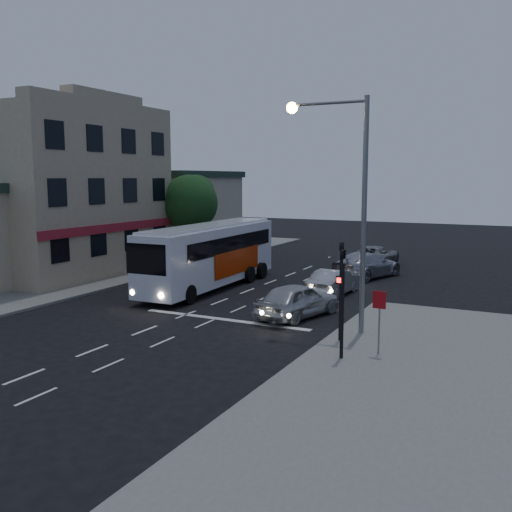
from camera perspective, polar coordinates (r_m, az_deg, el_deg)
The scene contains 16 objects.
ground at distance 24.32m, azimuth -9.64°, elevation -6.81°, with size 120.00×120.00×0.00m, color black.
sidewalk_near at distance 16.16m, azimuth 21.82°, elevation -14.70°, with size 12.00×24.00×0.12m, color slate.
sidewalk_far at distance 38.60m, azimuth -18.30°, elevation -1.57°, with size 12.00×50.00×0.12m, color slate.
road_markings at distance 26.34m, azimuth -3.10°, elevation -5.56°, with size 8.00×30.55×0.01m.
tour_bus at distance 31.65m, azimuth -4.60°, elevation 0.22°, with size 2.77×11.63×3.55m.
car_suv at distance 25.16m, azimuth 4.16°, elevation -4.42°, with size 1.82×4.52×1.54m, color #B3B4B7.
car_sedan_a at distance 30.11m, azimuth 7.76°, elevation -2.60°, with size 1.45×4.14×1.37m, color #AAA9AE.
car_sedan_b at distance 35.63m, azimuth 11.01°, elevation -0.89°, with size 2.20×5.42×1.57m, color #A4A4AF.
car_sedan_c at distance 40.41m, azimuth 11.79°, elevation 0.02°, with size 2.38×5.16×1.43m, color gray.
traffic_signal_main at distance 21.06m, azimuth 8.49°, elevation -2.32°, with size 0.25×0.35×4.10m.
traffic_signal_side at distance 19.00m, azimuth 8.65°, elevation -3.43°, with size 0.18×0.15×4.10m.
regulatory_sign at distance 19.81m, azimuth 12.23°, elevation -5.49°, with size 0.45×0.12×2.20m.
streetlight at distance 22.17m, azimuth 9.18°, elevation 6.78°, with size 3.32×0.44×9.00m.
main_building at distance 38.82m, azimuth -19.63°, elevation 6.00°, with size 10.12×12.00×11.00m.
low_building_north at distance 47.74m, azimuth -8.72°, elevation 4.49°, with size 9.40×9.40×6.50m.
street_tree at distance 40.60m, azimuth -6.67°, elevation 5.52°, with size 4.00×4.00×6.20m.
Camera 1 is at (13.96, -18.96, 6.10)m, focal length 40.00 mm.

